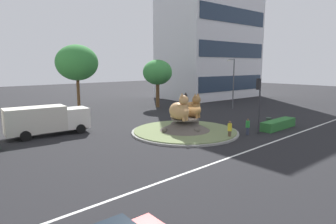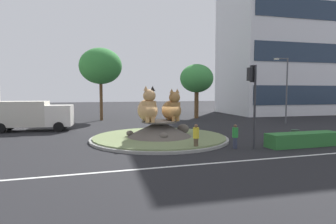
{
  "view_description": "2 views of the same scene",
  "coord_description": "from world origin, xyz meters",
  "px_view_note": "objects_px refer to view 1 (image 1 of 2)",
  "views": [
    {
      "loc": [
        -19.54,
        -19.05,
        6.46
      ],
      "look_at": [
        -1.79,
        0.45,
        2.18
      ],
      "focal_mm": 30.78,
      "sensor_mm": 36.0,
      "label": 1
    },
    {
      "loc": [
        -5.39,
        -20.03,
        3.61
      ],
      "look_at": [
        0.68,
        0.03,
        2.07
      ],
      "focal_mm": 29.72,
      "sensor_mm": 36.0,
      "label": 2
    }
  ],
  "objects_px": {
    "cat_statue_calico": "(180,110)",
    "traffic_light_mast": "(258,94)",
    "cat_statue_tabby": "(193,108)",
    "delivery_box_truck": "(47,119)",
    "broadleaf_tree_behind_island": "(158,73)",
    "streetlight_arm": "(233,81)",
    "litter_bin": "(269,122)",
    "office_tower": "(210,19)",
    "pedestrian_yellow_shirt": "(230,130)",
    "second_tree_near_tower": "(77,63)",
    "pedestrian_green_shirt": "(248,126)"
  },
  "relations": [
    {
      "from": "cat_statue_tabby",
      "to": "streetlight_arm",
      "type": "bearing_deg",
      "value": 104.47
    },
    {
      "from": "pedestrian_green_shirt",
      "to": "cat_statue_tabby",
      "type": "bearing_deg",
      "value": 12.31
    },
    {
      "from": "pedestrian_yellow_shirt",
      "to": "cat_statue_tabby",
      "type": "bearing_deg",
      "value": -129.7
    },
    {
      "from": "cat_statue_calico",
      "to": "broadleaf_tree_behind_island",
      "type": "relative_size",
      "value": 0.36
    },
    {
      "from": "broadleaf_tree_behind_island",
      "to": "delivery_box_truck",
      "type": "xyz_separation_m",
      "value": [
        -19.5,
        -7.14,
        -3.85
      ]
    },
    {
      "from": "broadleaf_tree_behind_island",
      "to": "streetlight_arm",
      "type": "relative_size",
      "value": 0.99
    },
    {
      "from": "second_tree_near_tower",
      "to": "pedestrian_yellow_shirt",
      "type": "relative_size",
      "value": 5.5
    },
    {
      "from": "second_tree_near_tower",
      "to": "delivery_box_truck",
      "type": "relative_size",
      "value": 1.21
    },
    {
      "from": "second_tree_near_tower",
      "to": "streetlight_arm",
      "type": "bearing_deg",
      "value": -26.5
    },
    {
      "from": "cat_statue_calico",
      "to": "pedestrian_yellow_shirt",
      "type": "relative_size",
      "value": 1.59
    },
    {
      "from": "traffic_light_mast",
      "to": "office_tower",
      "type": "height_order",
      "value": "office_tower"
    },
    {
      "from": "delivery_box_truck",
      "to": "second_tree_near_tower",
      "type": "bearing_deg",
      "value": 55.49
    },
    {
      "from": "traffic_light_mast",
      "to": "pedestrian_green_shirt",
      "type": "xyz_separation_m",
      "value": [
        -0.97,
        0.39,
        -3.04
      ]
    },
    {
      "from": "cat_statue_tabby",
      "to": "delivery_box_truck",
      "type": "bearing_deg",
      "value": -132.88
    },
    {
      "from": "office_tower",
      "to": "pedestrian_green_shirt",
      "type": "distance_m",
      "value": 36.33
    },
    {
      "from": "office_tower",
      "to": "streetlight_arm",
      "type": "bearing_deg",
      "value": -125.39
    },
    {
      "from": "office_tower",
      "to": "broadleaf_tree_behind_island",
      "type": "distance_m",
      "value": 20.73
    },
    {
      "from": "cat_statue_calico",
      "to": "litter_bin",
      "type": "relative_size",
      "value": 2.91
    },
    {
      "from": "office_tower",
      "to": "pedestrian_yellow_shirt",
      "type": "height_order",
      "value": "office_tower"
    },
    {
      "from": "second_tree_near_tower",
      "to": "delivery_box_truck",
      "type": "bearing_deg",
      "value": -130.93
    },
    {
      "from": "traffic_light_mast",
      "to": "pedestrian_yellow_shirt",
      "type": "xyz_separation_m",
      "value": [
        -3.59,
        0.53,
        -2.98
      ]
    },
    {
      "from": "cat_statue_tabby",
      "to": "second_tree_near_tower",
      "type": "xyz_separation_m",
      "value": [
        -4.28,
        15.93,
        4.46
      ]
    },
    {
      "from": "broadleaf_tree_behind_island",
      "to": "delivery_box_truck",
      "type": "bearing_deg",
      "value": -159.89
    },
    {
      "from": "cat_statue_calico",
      "to": "second_tree_near_tower",
      "type": "bearing_deg",
      "value": -171.85
    },
    {
      "from": "office_tower",
      "to": "streetlight_arm",
      "type": "relative_size",
      "value": 4.21
    },
    {
      "from": "cat_statue_tabby",
      "to": "traffic_light_mast",
      "type": "distance_m",
      "value": 6.33
    },
    {
      "from": "streetlight_arm",
      "to": "office_tower",
      "type": "bearing_deg",
      "value": -134.58
    },
    {
      "from": "office_tower",
      "to": "second_tree_near_tower",
      "type": "bearing_deg",
      "value": -170.37
    },
    {
      "from": "office_tower",
      "to": "traffic_light_mast",
      "type": "bearing_deg",
      "value": -129.28
    },
    {
      "from": "second_tree_near_tower",
      "to": "pedestrian_yellow_shirt",
      "type": "bearing_deg",
      "value": -77.61
    },
    {
      "from": "litter_bin",
      "to": "cat_statue_calico",
      "type": "bearing_deg",
      "value": 160.38
    },
    {
      "from": "delivery_box_truck",
      "to": "litter_bin",
      "type": "xyz_separation_m",
      "value": [
        19.25,
        -11.69,
        -1.07
      ]
    },
    {
      "from": "cat_statue_calico",
      "to": "traffic_light_mast",
      "type": "xyz_separation_m",
      "value": [
        5.66,
        -4.68,
        1.46
      ]
    },
    {
      "from": "cat_statue_calico",
      "to": "delivery_box_truck",
      "type": "distance_m",
      "value": 12.38
    },
    {
      "from": "streetlight_arm",
      "to": "pedestrian_yellow_shirt",
      "type": "distance_m",
      "value": 18.73
    },
    {
      "from": "cat_statue_tabby",
      "to": "streetlight_arm",
      "type": "xyz_separation_m",
      "value": [
        15.33,
        6.16,
        1.93
      ]
    },
    {
      "from": "cat_statue_calico",
      "to": "streetlight_arm",
      "type": "xyz_separation_m",
      "value": [
        17.22,
        6.33,
        1.86
      ]
    },
    {
      "from": "cat_statue_tabby",
      "to": "pedestrian_yellow_shirt",
      "type": "relative_size",
      "value": 1.49
    },
    {
      "from": "cat_statue_tabby",
      "to": "office_tower",
      "type": "height_order",
      "value": "office_tower"
    },
    {
      "from": "broadleaf_tree_behind_island",
      "to": "traffic_light_mast",
      "type": "bearing_deg",
      "value": -102.85
    },
    {
      "from": "office_tower",
      "to": "pedestrian_green_shirt",
      "type": "relative_size",
      "value": 20.13
    },
    {
      "from": "cat_statue_tabby",
      "to": "office_tower",
      "type": "bearing_deg",
      "value": 119.52
    },
    {
      "from": "traffic_light_mast",
      "to": "streetlight_arm",
      "type": "xyz_separation_m",
      "value": [
        11.57,
        11.01,
        0.4
      ]
    },
    {
      "from": "office_tower",
      "to": "streetlight_arm",
      "type": "height_order",
      "value": "office_tower"
    },
    {
      "from": "delivery_box_truck",
      "to": "litter_bin",
      "type": "distance_m",
      "value": 22.55
    },
    {
      "from": "second_tree_near_tower",
      "to": "litter_bin",
      "type": "bearing_deg",
      "value": -57.87
    },
    {
      "from": "traffic_light_mast",
      "to": "pedestrian_yellow_shirt",
      "type": "bearing_deg",
      "value": 77.21
    },
    {
      "from": "cat_statue_calico",
      "to": "streetlight_arm",
      "type": "distance_m",
      "value": 18.44
    },
    {
      "from": "pedestrian_yellow_shirt",
      "to": "delivery_box_truck",
      "type": "relative_size",
      "value": 0.22
    },
    {
      "from": "second_tree_near_tower",
      "to": "litter_bin",
      "type": "xyz_separation_m",
      "value": [
        12.34,
        -19.65,
        -6.33
      ]
    }
  ]
}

